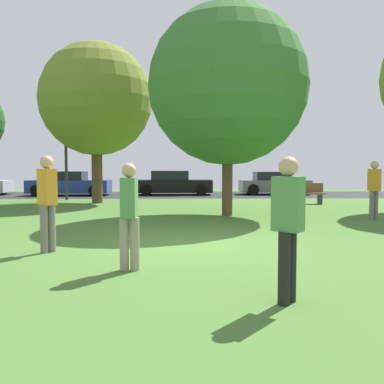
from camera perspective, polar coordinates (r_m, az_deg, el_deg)
ground_plane at (r=8.66m, az=0.45°, el=-7.04°), size 44.00×44.00×0.00m
road_strip at (r=24.56m, az=-0.96°, el=-0.36°), size 44.00×6.40×0.01m
birch_tree_lone at (r=13.97m, az=4.86°, el=14.18°), size 5.13×5.13×6.77m
oak_tree_center at (r=19.42m, az=-12.87°, el=12.12°), size 4.95×4.95×7.06m
person_thrower at (r=4.91m, az=12.86°, el=-4.08°), size 0.39×0.37×1.68m
person_catcher at (r=8.12m, az=-19.02°, el=-0.85°), size 0.39×0.37×1.77m
person_bystander at (r=6.40m, az=-8.50°, el=-2.66°), size 0.30×0.33×1.62m
person_walking at (r=13.59m, az=23.45°, el=0.60°), size 0.33×0.38×1.76m
parked_car_blue at (r=25.03m, az=-16.33°, el=1.02°), size 4.53×2.12×1.37m
parked_car_black at (r=24.49m, az=-2.57°, el=1.13°), size 4.41×2.01×1.40m
parked_car_grey at (r=25.38m, az=11.01°, el=1.09°), size 4.03×2.02×1.34m
park_bench at (r=18.88m, az=15.16°, el=-0.16°), size 1.60×0.45×0.90m
street_lamp_post at (r=21.45m, az=-16.71°, el=4.99°), size 0.14×0.14×4.50m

